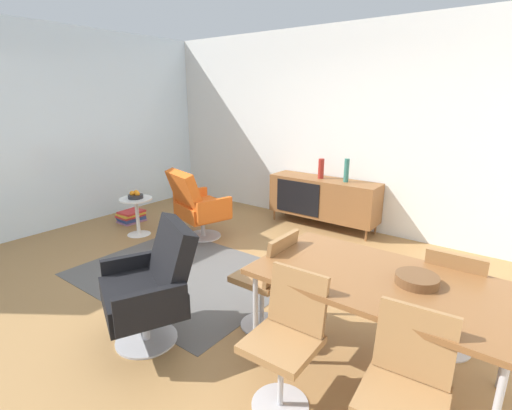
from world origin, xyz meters
The scene contains 18 objects.
ground_plane centered at (0.00, 0.00, 0.00)m, with size 8.32×8.32×0.00m, color #9E7242.
wall_back centered at (0.00, 2.60, 1.40)m, with size 6.80×0.12×2.80m, color silver.
wall_window_left centered at (-3.20, 0.00, 1.40)m, with size 0.12×5.60×2.80m, color silver.
sideboard centered at (-0.12, 2.30, 0.44)m, with size 1.60×0.45×0.72m.
vase_cobalt centered at (-0.17, 2.30, 0.86)m, with size 0.08×0.08×0.28m.
vase_sculptural_dark centered at (0.21, 2.30, 0.88)m, with size 0.07×0.07×0.32m.
dining_table centered at (1.60, -0.23, 0.70)m, with size 1.60×0.90×0.74m.
wooden_bowl_on_table centered at (1.80, -0.18, 0.77)m, with size 0.26×0.26×0.06m, color brown.
dining_chair_back_right centered at (1.95, 0.32, 0.47)m, with size 0.41×0.43×0.86m.
dining_chair_front_left centered at (1.25, -0.79, 0.47)m, with size 0.41×0.44×0.86m.
dining_chair_near_window centered at (0.71, -0.23, 0.47)m, with size 0.43×0.40×0.86m.
dining_chair_front_right centered at (1.95, -0.79, 0.47)m, with size 0.43×0.45×0.86m.
lounge_chair_red centered at (-1.24, 0.87, 0.47)m, with size 0.83×0.80×0.95m.
armchair_black_shell centered at (0.07, -0.89, 0.47)m, with size 0.87×0.85×0.95m.
side_table_round centered at (-2.00, 0.46, 0.32)m, with size 0.44×0.44×0.52m.
fruit_bowl centered at (-2.00, 0.46, 0.56)m, with size 0.20×0.20×0.11m.
magazine_stack centered at (-2.56, 0.73, 0.08)m, with size 0.32×0.39×0.16m.
area_rug centered at (-0.59, 0.00, 0.00)m, with size 2.20×1.70×0.01m, color #595654.
Camera 1 is at (2.28, -2.45, 1.87)m, focal length 26.23 mm.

